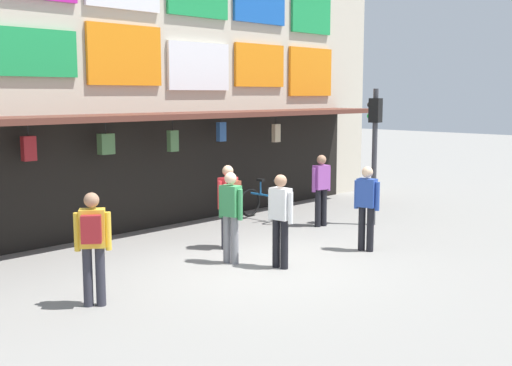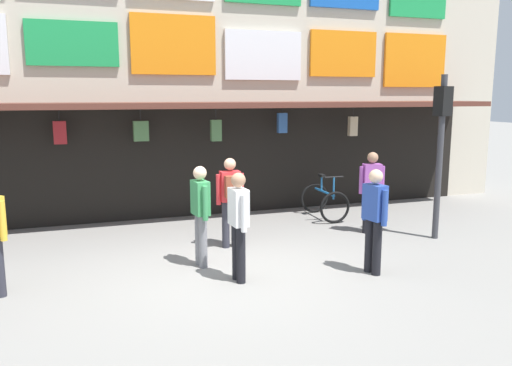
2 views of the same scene
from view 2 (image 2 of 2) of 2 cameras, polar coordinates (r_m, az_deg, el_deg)
ground_plane at (r=8.35m, az=-3.74°, el=-9.89°), size 80.00×80.00×0.00m
shopfront at (r=12.38m, az=-9.72°, el=15.03°), size 18.00×2.60×8.00m
traffic_light_far at (r=10.45m, az=20.03°, el=5.55°), size 0.32×0.35×3.20m
bicycle_parked at (r=11.85m, az=7.67°, el=-2.03°), size 0.75×1.18×1.05m
pedestrian_in_white at (r=7.67m, az=-1.97°, el=-4.26°), size 0.25×0.53×1.68m
pedestrian_in_purple at (r=10.63m, az=12.83°, el=-0.52°), size 0.52×0.29×1.68m
pedestrian_in_yellow at (r=9.36m, az=-2.88°, el=-1.45°), size 0.53×0.35×1.68m
pedestrian_in_blue at (r=8.39m, az=-6.24°, el=-3.08°), size 0.27×0.53×1.68m
pedestrian_in_red at (r=8.21m, az=13.13°, el=-3.57°), size 0.28×0.52×1.68m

